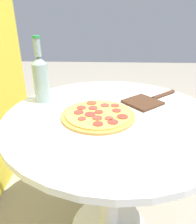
# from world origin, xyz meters

# --- Properties ---
(table) EXTENTS (0.88, 0.88, 0.70)m
(table) POSITION_xyz_m (0.00, 0.00, 0.54)
(table) COLOR white
(table) RESTS_ON ground_plane
(pizza) EXTENTS (0.29, 0.29, 0.02)m
(pizza) POSITION_xyz_m (-0.02, 0.06, 0.70)
(pizza) COLOR #B77F3D
(pizza) RESTS_ON table
(beer_bottle) EXTENTS (0.07, 0.07, 0.29)m
(beer_bottle) POSITION_xyz_m (0.13, 0.32, 0.81)
(beer_bottle) COLOR gray
(beer_bottle) RESTS_ON table
(pizza_paddle) EXTENTS (0.25, 0.28, 0.02)m
(pizza_paddle) POSITION_xyz_m (0.14, -0.17, 0.70)
(pizza_paddle) COLOR #422819
(pizza_paddle) RESTS_ON table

